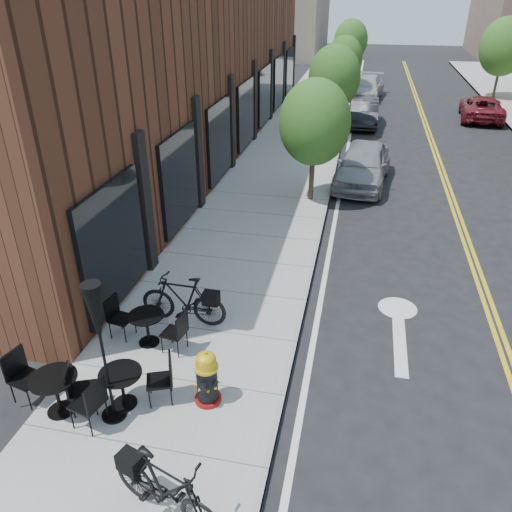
# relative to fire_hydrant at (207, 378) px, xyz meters

# --- Properties ---
(ground) EXTENTS (120.00, 120.00, 0.00)m
(ground) POSITION_rel_fire_hydrant_xyz_m (1.26, 0.38, -0.61)
(ground) COLOR black
(ground) RESTS_ON ground
(sidewalk_near) EXTENTS (4.00, 70.00, 0.12)m
(sidewalk_near) POSITION_rel_fire_hydrant_xyz_m (-0.74, 10.38, -0.55)
(sidewalk_near) COLOR #9E9B93
(sidewalk_near) RESTS_ON ground
(building_near) EXTENTS (5.00, 28.00, 7.00)m
(building_near) POSITION_rel_fire_hydrant_xyz_m (-5.24, 14.38, 2.89)
(building_near) COLOR #452516
(building_near) RESTS_ON ground
(bg_building_left) EXTENTS (8.00, 14.00, 10.00)m
(bg_building_left) POSITION_rel_fire_hydrant_xyz_m (-6.74, 48.38, 4.39)
(bg_building_left) COLOR #726656
(bg_building_left) RESTS_ON ground
(tree_near_a) EXTENTS (2.20, 2.20, 3.81)m
(tree_near_a) POSITION_rel_fire_hydrant_xyz_m (0.66, 9.38, 1.99)
(tree_near_a) COLOR #382B1E
(tree_near_a) RESTS_ON sidewalk_near
(tree_near_b) EXTENTS (2.30, 2.30, 3.98)m
(tree_near_b) POSITION_rel_fire_hydrant_xyz_m (0.66, 17.38, 2.10)
(tree_near_b) COLOR #382B1E
(tree_near_b) RESTS_ON sidewalk_near
(tree_near_c) EXTENTS (2.10, 2.10, 3.67)m
(tree_near_c) POSITION_rel_fire_hydrant_xyz_m (0.66, 25.38, 1.92)
(tree_near_c) COLOR #382B1E
(tree_near_c) RESTS_ON sidewalk_near
(tree_near_d) EXTENTS (2.40, 2.40, 4.11)m
(tree_near_d) POSITION_rel_fire_hydrant_xyz_m (0.66, 33.38, 2.18)
(tree_near_d) COLOR #382B1E
(tree_near_d) RESTS_ON sidewalk_near
(tree_far_c) EXTENTS (2.80, 2.80, 4.62)m
(tree_far_c) POSITION_rel_fire_hydrant_xyz_m (9.86, 28.38, 2.44)
(tree_far_c) COLOR #382B1E
(tree_far_c) RESTS_ON sidewalk_far
(fire_hydrant) EXTENTS (0.60, 0.60, 1.04)m
(fire_hydrant) POSITION_rel_fire_hydrant_xyz_m (0.00, 0.00, 0.00)
(fire_hydrant) COLOR maroon
(fire_hydrant) RESTS_ON sidewalk_near
(bicycle_left) EXTENTS (1.83, 0.57, 1.09)m
(bicycle_left) POSITION_rel_fire_hydrant_xyz_m (-1.13, 2.05, 0.05)
(bicycle_left) COLOR black
(bicycle_left) RESTS_ON sidewalk_near
(bicycle_right) EXTENTS (1.89, 1.09, 1.09)m
(bicycle_right) POSITION_rel_fire_hydrant_xyz_m (0.12, -2.13, 0.05)
(bicycle_right) COLOR black
(bicycle_right) RESTS_ON sidewalk_near
(bistro_set_a) EXTENTS (1.79, 0.91, 0.94)m
(bistro_set_a) POSITION_rel_fire_hydrant_xyz_m (-2.30, -0.74, -0.02)
(bistro_set_a) COLOR black
(bistro_set_a) RESTS_ON sidewalk_near
(bistro_set_b) EXTENTS (1.67, 1.00, 0.88)m
(bistro_set_b) POSITION_rel_fire_hydrant_xyz_m (-1.34, -0.37, -0.05)
(bistro_set_b) COLOR black
(bistro_set_b) RESTS_ON sidewalk_near
(bistro_set_c) EXTENTS (1.64, 0.80, 0.86)m
(bistro_set_c) POSITION_rel_fire_hydrant_xyz_m (-1.58, 1.24, -0.06)
(bistro_set_c) COLOR black
(bistro_set_c) RESTS_ON sidewalk_near
(patio_umbrella) EXTENTS (0.41, 0.41, 2.52)m
(patio_umbrella) POSITION_rel_fire_hydrant_xyz_m (-1.40, -0.64, 1.31)
(patio_umbrella) COLOR black
(patio_umbrella) RESTS_ON sidewalk_near
(parked_car_a) EXTENTS (2.14, 4.41, 1.45)m
(parked_car_a) POSITION_rel_fire_hydrant_xyz_m (2.25, 11.49, 0.11)
(parked_car_a) COLOR gray
(parked_car_a) RESTS_ON ground
(parked_car_b) EXTENTS (1.41, 3.91, 1.28)m
(parked_car_b) POSITION_rel_fire_hydrant_xyz_m (2.09, 20.10, 0.03)
(parked_car_b) COLOR black
(parked_car_b) RESTS_ON ground
(parked_car_c) EXTENTS (2.44, 4.80, 1.34)m
(parked_car_c) POSITION_rel_fire_hydrant_xyz_m (2.06, 27.03, 0.06)
(parked_car_c) COLOR #B5B4B9
(parked_car_c) RESTS_ON ground
(parked_car_far) EXTENTS (2.45, 4.58, 1.22)m
(parked_car_far) POSITION_rel_fire_hydrant_xyz_m (8.13, 22.64, -0.00)
(parked_car_far) COLOR maroon
(parked_car_far) RESTS_ON ground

